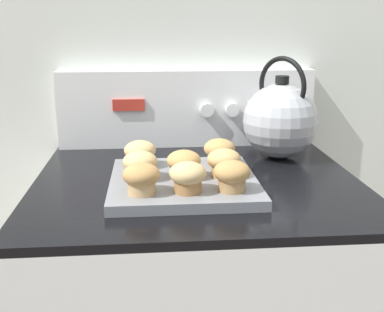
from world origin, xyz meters
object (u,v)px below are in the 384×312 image
(muffin_r2_c2, at_px, (219,151))
(tea_kettle, at_px, (280,119))
(muffin_r1_c2, at_px, (224,162))
(muffin_r0_c0, at_px, (141,178))
(muffin_r1_c1, at_px, (184,163))
(muffin_r0_c2, at_px, (232,175))
(muffin_r0_c1, at_px, (188,176))
(muffin_pan, at_px, (183,182))
(muffin_r1_c0, at_px, (140,164))
(muffin_r2_c0, at_px, (140,153))

(muffin_r2_c2, bearing_deg, tea_kettle, 35.46)
(muffin_r1_c2, distance_m, muffin_r2_c2, 0.09)
(muffin_r0_c0, xyz_separation_m, muffin_r1_c1, (0.09, 0.09, 0.00))
(muffin_r0_c2, bearing_deg, muffin_r1_c2, 91.46)
(muffin_r0_c0, xyz_separation_m, muffin_r0_c1, (0.09, 0.00, 0.00))
(muffin_r1_c2, bearing_deg, muffin_r1_c1, -177.71)
(muffin_r1_c2, xyz_separation_m, tea_kettle, (0.18, 0.22, 0.05))
(muffin_pan, bearing_deg, muffin_r1_c0, -178.89)
(muffin_pan, bearing_deg, muffin_r2_c2, 45.24)
(muffin_r0_c1, distance_m, muffin_r0_c2, 0.09)
(muffin_r0_c1, height_order, muffin_r2_c0, same)
(muffin_r0_c2, distance_m, muffin_r1_c2, 0.09)
(muffin_r0_c1, xyz_separation_m, tea_kettle, (0.27, 0.31, 0.05))
(muffin_r0_c1, height_order, muffin_r1_c1, same)
(muffin_r0_c0, height_order, muffin_r0_c1, same)
(muffin_r0_c1, height_order, muffin_r0_c2, same)
(muffin_pan, relative_size, muffin_r2_c0, 4.26)
(muffin_r1_c0, bearing_deg, muffin_r0_c1, -43.15)
(muffin_r0_c1, distance_m, muffin_r1_c0, 0.13)
(muffin_r1_c2, height_order, muffin_r2_c2, same)
(muffin_pan, distance_m, muffin_r1_c1, 0.04)
(muffin_r2_c0, height_order, muffin_r2_c2, same)
(muffin_r0_c1, height_order, muffin_r2_c2, same)
(muffin_r0_c0, bearing_deg, tea_kettle, 41.04)
(muffin_r0_c2, xyz_separation_m, muffin_r1_c1, (-0.09, 0.09, 0.00))
(muffin_r0_c2, relative_size, muffin_r2_c2, 1.00)
(muffin_r1_c2, bearing_deg, muffin_r0_c0, -152.27)
(muffin_r2_c0, bearing_deg, tea_kettle, 19.14)
(muffin_r1_c0, distance_m, muffin_r2_c2, 0.21)
(muffin_r0_c2, bearing_deg, tea_kettle, 60.13)
(muffin_r1_c2, relative_size, muffin_r2_c2, 1.00)
(muffin_r1_c0, bearing_deg, tea_kettle, 31.36)
(muffin_r2_c2, relative_size, tea_kettle, 0.28)
(muffin_r0_c0, xyz_separation_m, muffin_r2_c0, (-0.01, 0.18, 0.00))
(muffin_r0_c1, relative_size, muffin_r1_c1, 1.00)
(muffin_pan, height_order, tea_kettle, tea_kettle)
(muffin_r0_c0, relative_size, muffin_r1_c2, 1.00)
(muffin_r1_c0, relative_size, muffin_r1_c2, 1.00)
(muffin_r0_c0, height_order, muffin_r2_c0, same)
(muffin_r0_c1, xyz_separation_m, muffin_r1_c2, (0.09, 0.09, 0.00))
(muffin_r1_c1, bearing_deg, muffin_r0_c2, -43.98)
(muffin_r2_c0, distance_m, muffin_r2_c2, 0.19)
(muffin_r0_c0, height_order, muffin_r2_c2, same)
(muffin_r1_c0, height_order, muffin_r1_c1, same)
(muffin_r0_c1, bearing_deg, muffin_pan, 91.58)
(muffin_r2_c0, bearing_deg, muffin_r1_c2, -26.47)
(muffin_r0_c0, xyz_separation_m, muffin_r2_c2, (0.18, 0.19, 0.00))
(muffin_r0_c1, bearing_deg, muffin_r1_c2, 46.81)
(muffin_r0_c0, relative_size, tea_kettle, 0.28)
(muffin_r0_c0, xyz_separation_m, tea_kettle, (0.36, 0.31, 0.05))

